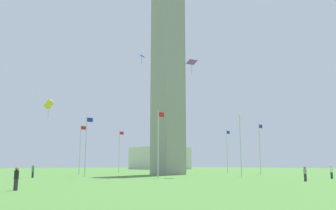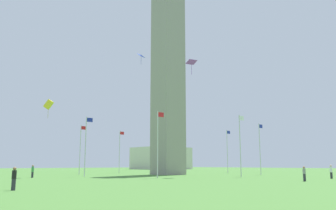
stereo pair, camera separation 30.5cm
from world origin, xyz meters
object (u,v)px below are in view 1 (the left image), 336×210
flagpole_sw (158,141)px  kite_purple_diamond (192,62)px  obelisk_monument (168,60)px  flagpole_s (86,144)px  flagpole_ne (174,151)px  person_gray_shirt (305,174)px  flagpole_e (119,150)px  person_white_shirt (331,172)px  person_green_shirt (33,171)px  flagpole_w (241,143)px  kite_blue_diamond (141,56)px  distant_building (160,158)px  kite_yellow_box (49,104)px  person_black_shirt (16,179)px  flagpole_nw (260,147)px  flagpole_se (80,147)px  flagpole_n (227,149)px

flagpole_sw → kite_purple_diamond: bearing=10.2°
kite_purple_diamond → flagpole_sw: bearing=-169.8°
obelisk_monument → kite_purple_diamond: bearing=-109.9°
flagpole_s → kite_purple_diamond: bearing=-38.8°
flagpole_ne → person_gray_shirt: size_ratio=5.62×
flagpole_ne → flagpole_e: 12.50m
obelisk_monument → person_white_shirt: obelisk_monument is taller
flagpole_e → person_green_shirt: (-23.83, -15.71, -4.04)m
flagpole_sw → flagpole_w: 12.50m
kite_blue_diamond → person_white_shirt: bearing=-58.2°
kite_blue_diamond → distant_building: (54.61, 62.48, -14.93)m
flagpole_s → person_white_shirt: (21.04, -27.10, -4.03)m
obelisk_monument → flagpole_ne: obelisk_monument is taller
person_white_shirt → kite_yellow_box: (-26.58, 28.44, 9.63)m
person_black_shirt → kite_purple_diamond: size_ratio=0.73×
flagpole_nw → flagpole_ne: bearing=90.0°
person_white_shirt → distant_building: size_ratio=0.09×
flagpole_nw → distant_building: flagpole_nw is taller
obelisk_monument → kite_yellow_box: (-21.82, 1.35, -10.68)m
person_gray_shirt → flagpole_e: bearing=-23.6°
person_white_shirt → flagpole_s: bearing=36.7°
flagpole_ne → flagpole_s: (-27.88, -11.55, 0.00)m
flagpole_ne → kite_purple_diamond: size_ratio=4.04×
flagpole_se → person_black_shirt: bearing=-122.4°
flagpole_se → kite_blue_diamond: size_ratio=4.95×
kite_blue_diamond → obelisk_monument: bearing=25.0°
flagpole_sw → person_white_shirt: (16.25, -15.55, -4.03)m
person_black_shirt → kite_yellow_box: (11.19, 23.67, 9.69)m
flagpole_se → kite_purple_diamond: size_ratio=4.04×
flagpole_sw → distant_building: flagpole_sw is taller
flagpole_e → kite_purple_diamond: bearing=-98.0°
flagpole_sw → kite_yellow_box: (-10.33, 12.89, 5.59)m
flagpole_sw → person_black_shirt: bearing=-153.4°
flagpole_w → flagpole_nw: size_ratio=1.00×
flagpole_w → person_white_shirt: size_ratio=5.11×
person_black_shirt → flagpole_nw: bearing=-47.8°
flagpole_s → flagpole_nw: same height
kite_yellow_box → kite_blue_diamond: bearing=-24.6°
person_green_shirt → kite_blue_diamond: (14.43, -4.99, 18.20)m
flagpole_nw → kite_blue_diamond: (-20.95, 7.18, 14.16)m
kite_purple_diamond → distant_building: (48.93, 68.25, -13.64)m
flagpole_ne → flagpole_sw: (-23.10, -23.10, 0.00)m
kite_yellow_box → flagpole_ne: bearing=17.0°
flagpole_nw → distant_building: 77.38m
flagpole_nw → person_white_shirt: flagpole_nw is taller
flagpole_n → flagpole_se: 30.18m
flagpole_ne → person_black_shirt: bearing=-142.8°
flagpole_e → obelisk_monument: bearing=-90.2°
flagpole_ne → person_white_shirt: 39.45m
flagpole_se → distant_building: (56.76, 46.57, -0.77)m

